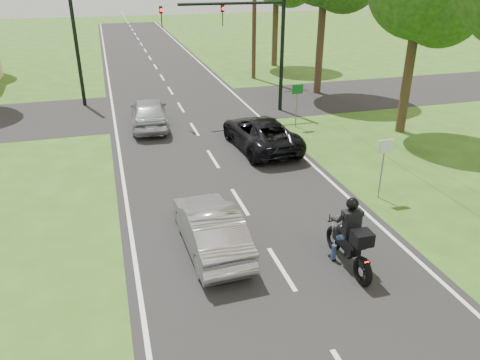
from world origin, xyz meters
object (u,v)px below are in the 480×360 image
object	(u,v)px
silver_sedan	(211,228)
silver_suv	(149,113)
traffic_signal	(248,34)
sign_green	(297,95)
dark_suv	(260,133)
utility_pole_far	(254,2)
sign_white	(384,155)
motorcycle_rider	(350,241)

from	to	relation	value
silver_sedan	silver_suv	distance (m)	11.47
traffic_signal	sign_green	world-z (taller)	traffic_signal
dark_suv	utility_pole_far	bearing A→B (deg)	-110.39
dark_suv	traffic_signal	xyz separation A→B (m)	(1.03, 5.26, 3.45)
traffic_signal	sign_white	world-z (taller)	traffic_signal
traffic_signal	sign_green	bearing A→B (deg)	-62.62
dark_suv	utility_pole_far	size ratio (longest dim) A/B	0.49
dark_suv	silver_suv	bearing A→B (deg)	-48.03
silver_suv	utility_pole_far	bearing A→B (deg)	-128.36
motorcycle_rider	sign_white	distance (m)	4.57
silver_sedan	motorcycle_rider	bearing A→B (deg)	148.34
dark_suv	sign_white	xyz separation A→B (m)	(2.40, -5.76, 0.91)
traffic_signal	utility_pole_far	bearing A→B (deg)	70.32
silver_suv	sign_white	size ratio (longest dim) A/B	2.04
traffic_signal	sign_green	size ratio (longest dim) A/B	3.00
motorcycle_rider	traffic_signal	distance (m)	14.87
utility_pole_far	sign_green	size ratio (longest dim) A/B	4.71
motorcycle_rider	sign_green	bearing A→B (deg)	74.61
motorcycle_rider	utility_pole_far	world-z (taller)	utility_pole_far
silver_suv	traffic_signal	xyz separation A→B (m)	(5.38, 1.07, 3.39)
traffic_signal	sign_white	distance (m)	11.39
traffic_signal	utility_pole_far	xyz separation A→B (m)	(2.86, 8.00, 0.95)
motorcycle_rider	silver_suv	size ratio (longest dim) A/B	0.55
motorcycle_rider	dark_suv	bearing A→B (deg)	86.58
silver_sedan	traffic_signal	distance (m)	13.89
silver_sedan	utility_pole_far	bearing A→B (deg)	-112.87
motorcycle_rider	silver_sedan	bearing A→B (deg)	150.64
silver_sedan	silver_suv	world-z (taller)	silver_suv
sign_white	sign_green	xyz separation A→B (m)	(0.20, 8.00, 0.00)
utility_pole_far	sign_green	bearing A→B (deg)	-96.73
sign_white	dark_suv	bearing A→B (deg)	112.61
dark_suv	sign_green	bearing A→B (deg)	-143.17
silver_sedan	sign_green	bearing A→B (deg)	-126.37
dark_suv	sign_green	size ratio (longest dim) A/B	2.30
silver_sedan	utility_pole_far	distance (m)	22.39
sign_green	motorcycle_rider	bearing A→B (deg)	-105.57
utility_pole_far	dark_suv	bearing A→B (deg)	-106.37
sign_white	sign_green	distance (m)	8.00
dark_suv	silver_suv	distance (m)	6.04
silver_sedan	sign_white	distance (m)	6.52
dark_suv	sign_white	size ratio (longest dim) A/B	2.30
motorcycle_rider	silver_sedan	size ratio (longest dim) A/B	0.58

